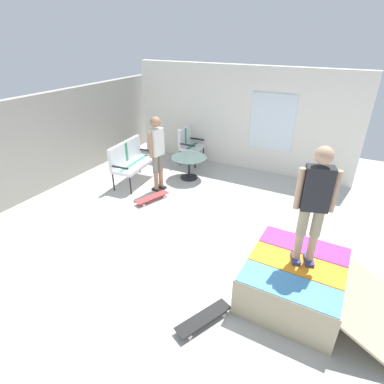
{
  "coord_description": "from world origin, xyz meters",
  "views": [
    {
      "loc": [
        -3.93,
        -2.17,
        3.34
      ],
      "look_at": [
        0.54,
        0.19,
        0.7
      ],
      "focal_mm": 28.69,
      "sensor_mm": 36.0,
      "label": 1
    }
  ],
  "objects_px": {
    "patio_bench": "(130,159)",
    "patio_chair_near_house": "(188,142)",
    "skateboard_by_bench": "(152,197)",
    "skate_ramp": "(296,281)",
    "skateboard_spare": "(204,318)",
    "patio_table": "(189,163)",
    "person_skater": "(315,200)",
    "person_watching": "(157,149)"
  },
  "relations": [
    {
      "from": "patio_bench",
      "to": "patio_chair_near_house",
      "type": "xyz_separation_m",
      "value": [
        1.77,
        -0.65,
        -0.0
      ]
    },
    {
      "from": "patio_bench",
      "to": "skateboard_by_bench",
      "type": "relative_size",
      "value": 1.58
    },
    {
      "from": "skate_ramp",
      "to": "skateboard_spare",
      "type": "distance_m",
      "value": 1.37
    },
    {
      "from": "patio_bench",
      "to": "patio_table",
      "type": "distance_m",
      "value": 1.46
    },
    {
      "from": "skateboard_spare",
      "to": "person_skater",
      "type": "bearing_deg",
      "value": -41.76
    },
    {
      "from": "person_skater",
      "to": "patio_table",
      "type": "bearing_deg",
      "value": 49.35
    },
    {
      "from": "patio_table",
      "to": "person_watching",
      "type": "height_order",
      "value": "person_watching"
    },
    {
      "from": "patio_table",
      "to": "patio_bench",
      "type": "bearing_deg",
      "value": 126.12
    },
    {
      "from": "person_skater",
      "to": "skateboard_by_bench",
      "type": "xyz_separation_m",
      "value": [
        1.32,
        3.38,
        -1.46
      ]
    },
    {
      "from": "person_skater",
      "to": "skateboard_by_bench",
      "type": "distance_m",
      "value": 3.91
    },
    {
      "from": "patio_bench",
      "to": "person_watching",
      "type": "bearing_deg",
      "value": -93.4
    },
    {
      "from": "skateboard_by_bench",
      "to": "skateboard_spare",
      "type": "height_order",
      "value": "same"
    },
    {
      "from": "person_skater",
      "to": "skateboard_by_bench",
      "type": "bearing_deg",
      "value": 68.61
    },
    {
      "from": "patio_bench",
      "to": "skateboard_spare",
      "type": "distance_m",
      "value": 4.58
    },
    {
      "from": "patio_table",
      "to": "patio_chair_near_house",
      "type": "bearing_deg",
      "value": 29.39
    },
    {
      "from": "person_watching",
      "to": "person_skater",
      "type": "bearing_deg",
      "value": -117.69
    },
    {
      "from": "patio_chair_near_house",
      "to": "person_watching",
      "type": "height_order",
      "value": "person_watching"
    },
    {
      "from": "skate_ramp",
      "to": "person_skater",
      "type": "distance_m",
      "value": 1.24
    },
    {
      "from": "patio_bench",
      "to": "person_skater",
      "type": "height_order",
      "value": "person_skater"
    },
    {
      "from": "skate_ramp",
      "to": "skateboard_by_bench",
      "type": "bearing_deg",
      "value": 67.36
    },
    {
      "from": "skateboard_by_bench",
      "to": "patio_table",
      "type": "bearing_deg",
      "value": -6.21
    },
    {
      "from": "skate_ramp",
      "to": "skateboard_by_bench",
      "type": "distance_m",
      "value": 3.65
    },
    {
      "from": "person_skater",
      "to": "skateboard_spare",
      "type": "distance_m",
      "value": 2.04
    },
    {
      "from": "skate_ramp",
      "to": "patio_table",
      "type": "distance_m",
      "value": 4.29
    },
    {
      "from": "person_skater",
      "to": "skateboard_spare",
      "type": "bearing_deg",
      "value": 138.24
    },
    {
      "from": "skate_ramp",
      "to": "person_watching",
      "type": "xyz_separation_m",
      "value": [
        1.94,
        3.54,
        0.72
      ]
    },
    {
      "from": "patio_table",
      "to": "person_watching",
      "type": "relative_size",
      "value": 0.52
    },
    {
      "from": "patio_chair_near_house",
      "to": "skateboard_spare",
      "type": "xyz_separation_m",
      "value": [
        -4.74,
        -2.79,
        -0.53
      ]
    },
    {
      "from": "patio_table",
      "to": "skateboard_by_bench",
      "type": "relative_size",
      "value": 1.1
    },
    {
      "from": "skate_ramp",
      "to": "patio_bench",
      "type": "relative_size",
      "value": 1.61
    },
    {
      "from": "skate_ramp",
      "to": "skateboard_spare",
      "type": "relative_size",
      "value": 2.58
    },
    {
      "from": "skate_ramp",
      "to": "skateboard_by_bench",
      "type": "relative_size",
      "value": 2.54
    },
    {
      "from": "skate_ramp",
      "to": "person_skater",
      "type": "height_order",
      "value": "person_skater"
    },
    {
      "from": "patio_table",
      "to": "skateboard_by_bench",
      "type": "height_order",
      "value": "patio_table"
    },
    {
      "from": "person_watching",
      "to": "skateboard_spare",
      "type": "distance_m",
      "value": 4.03
    },
    {
      "from": "skateboard_spare",
      "to": "patio_bench",
      "type": "bearing_deg",
      "value": 49.18
    },
    {
      "from": "skateboard_by_bench",
      "to": "skateboard_spare",
      "type": "xyz_separation_m",
      "value": [
        -2.38,
        -2.43,
        0.0
      ]
    },
    {
      "from": "patio_bench",
      "to": "patio_table",
      "type": "xyz_separation_m",
      "value": [
        0.85,
        -1.17,
        -0.21
      ]
    },
    {
      "from": "skate_ramp",
      "to": "patio_bench",
      "type": "bearing_deg",
      "value": 65.51
    },
    {
      "from": "person_watching",
      "to": "skateboard_by_bench",
      "type": "bearing_deg",
      "value": -162.31
    },
    {
      "from": "person_watching",
      "to": "skate_ramp",
      "type": "bearing_deg",
      "value": -118.79
    },
    {
      "from": "patio_bench",
      "to": "person_skater",
      "type": "distance_m",
      "value": 4.88
    }
  ]
}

